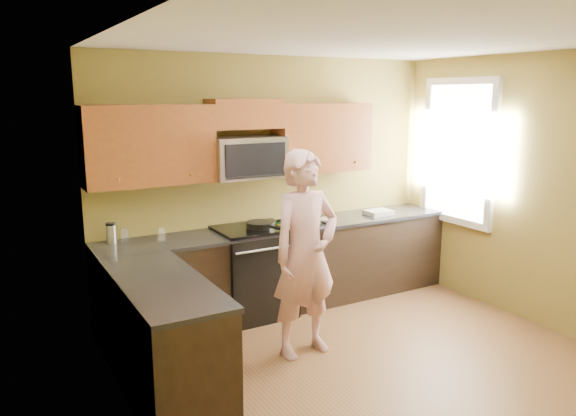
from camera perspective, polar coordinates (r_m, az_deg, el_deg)
floor at (r=4.91m, az=9.98°, el=-16.37°), size 4.00×4.00×0.00m
ceiling at (r=4.36m, az=11.27°, el=16.81°), size 4.00×4.00×0.00m
wall_back at (r=6.08m, az=-1.62°, el=2.73°), size 4.00×0.00×4.00m
wall_left at (r=3.53m, az=-15.19°, el=-4.22°), size 0.00×4.00×4.00m
wall_right at (r=5.92m, az=25.60°, el=1.34°), size 0.00×4.00×4.00m
cabinet_back_run at (r=6.03m, az=-0.23°, el=-6.23°), size 4.00×0.60×0.88m
cabinet_left_run at (r=4.46m, az=-12.74°, el=-13.17°), size 0.60×1.60×0.88m
countertop_back at (r=5.90m, az=-0.18°, el=-2.00°), size 4.00×0.62×0.04m
countertop_left at (r=4.29m, az=-12.89°, el=-7.56°), size 0.62×1.60×0.04m
stove at (r=5.82m, az=-3.56°, el=-6.55°), size 0.76×0.65×0.95m
microwave at (r=5.71m, az=-4.23°, el=3.14°), size 0.76×0.40×0.42m
upper_cab_left at (r=5.40m, az=-13.93°, el=2.34°), size 1.22×0.33×0.75m
upper_cab_right at (r=6.20m, az=3.52°, el=3.82°), size 1.12×0.33×0.75m
upper_cab_over_mw at (r=5.68m, az=-4.49°, el=9.68°), size 0.76×0.33×0.30m
window at (r=6.61m, az=17.19°, el=5.56°), size 0.06×1.06×1.66m
woman at (r=4.86m, az=1.81°, el=-4.78°), size 0.71×0.50×1.84m
frying_pan at (r=5.67m, az=-2.89°, el=-2.05°), size 0.41×0.57×0.07m
butter_tub at (r=5.80m, az=-0.63°, el=-2.03°), size 0.15×0.15×0.09m
toast_slice at (r=5.95m, az=2.28°, el=-1.61°), size 0.12×0.12×0.01m
napkin_a at (r=5.66m, az=-0.22°, el=-2.06°), size 0.12×0.13×0.06m
napkin_b at (r=6.02m, az=3.86°, el=-1.22°), size 0.15×0.16×0.07m
dish_towel at (r=6.51m, az=9.32°, el=-0.44°), size 0.30×0.24×0.05m
travel_mug at (r=5.45m, az=-17.75°, el=-3.50°), size 0.11×0.11×0.20m
glass_a at (r=5.49m, az=-16.52°, el=-2.68°), size 0.07×0.07×0.12m
glass_b at (r=5.41m, az=-12.93°, el=-2.68°), size 0.08×0.08×0.12m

